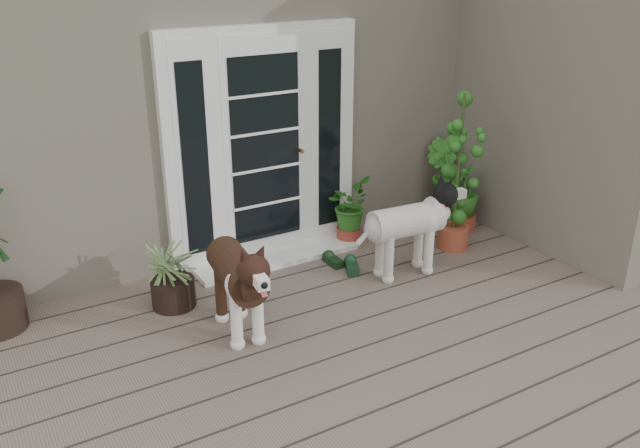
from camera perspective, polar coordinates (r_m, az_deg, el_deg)
deck at (r=5.04m, az=9.01°, el=-11.67°), size 6.20×4.60×0.12m
house_main at (r=8.00m, az=-10.25°, el=12.76°), size 7.40×4.00×3.10m
house_wing at (r=7.19m, az=22.53°, el=10.33°), size 1.60×2.40×3.10m
door_unit at (r=6.16m, az=-4.86°, el=6.71°), size 1.90×0.14×2.15m
door_step at (r=6.36m, az=-3.76°, el=-2.85°), size 1.60×0.40×0.05m
brindle_dog at (r=5.07m, az=-7.07°, el=-5.43°), size 0.50×0.97×0.77m
white_dog at (r=5.98m, az=7.35°, el=-1.00°), size 0.94×0.46×0.76m
spider_plant at (r=5.56m, az=-12.63°, el=-3.96°), size 0.78×0.78×0.64m
herb_a at (r=6.62m, az=2.49°, el=0.79°), size 0.65×0.65×0.59m
herb_b at (r=7.30m, az=10.48°, el=2.86°), size 0.57×0.57×0.66m
herb_c at (r=7.10m, az=12.18°, el=1.76°), size 0.52×0.52×0.57m
sapling at (r=6.46m, az=11.77°, el=4.49°), size 0.59×0.59×1.59m
clog_left at (r=6.25m, az=1.13°, el=-3.10°), size 0.14×0.29×0.09m
clog_right at (r=6.14m, az=2.73°, el=-3.58°), size 0.27×0.35×0.10m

